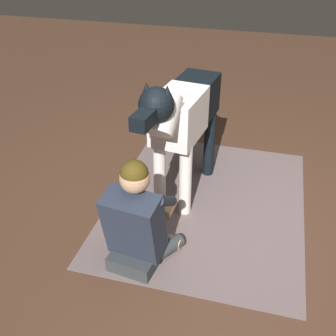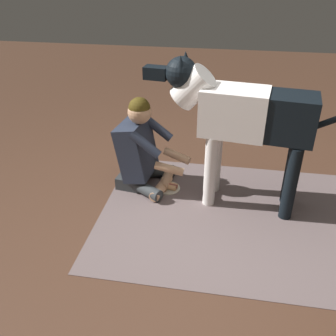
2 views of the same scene
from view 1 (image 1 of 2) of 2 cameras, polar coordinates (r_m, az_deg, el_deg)
The scene contains 5 objects.
ground_plane at distance 3.51m, azimuth 6.77°, elevation -7.94°, with size 13.02×13.02×0.00m, color #503324.
area_rug at distance 3.74m, azimuth 5.44°, elevation -4.83°, with size 2.15×1.72×0.01m, color #6D5D5C.
person_sitting_on_floor at distance 2.96m, azimuth -4.33°, elevation -7.58°, with size 0.69×0.57×0.88m.
large_dog at distance 3.39m, azimuth 1.97°, elevation 7.23°, with size 1.57×0.45×1.28m.
hot_dog_on_plate at distance 3.36m, azimuth -2.14°, elevation -9.38°, with size 0.23×0.23×0.06m.
Camera 1 is at (2.65, 0.29, 2.28)m, focal length 43.36 mm.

